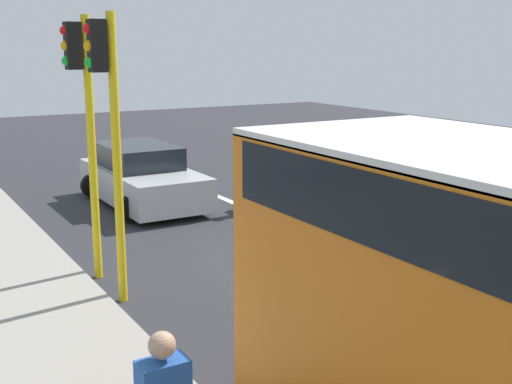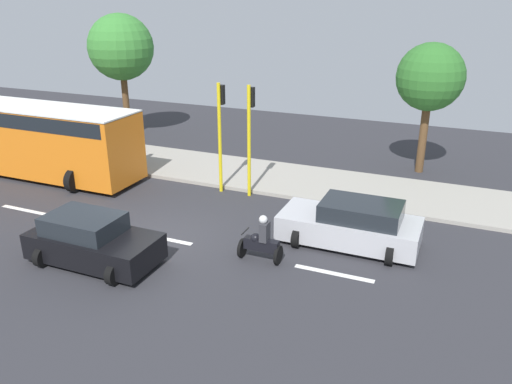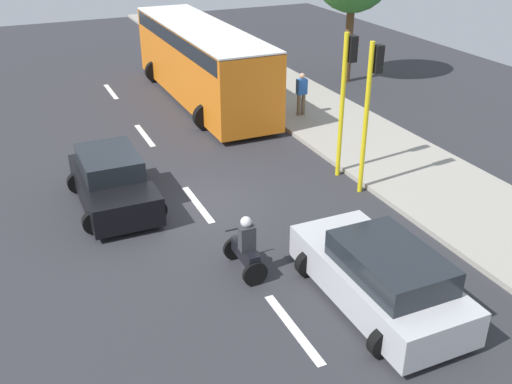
% 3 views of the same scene
% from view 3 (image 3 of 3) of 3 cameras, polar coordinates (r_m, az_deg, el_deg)
% --- Properties ---
extents(ground_plane, '(40.00, 60.00, 0.10)m').
position_cam_3_polar(ground_plane, '(17.20, -5.63, -1.35)').
color(ground_plane, '#2D2D33').
extents(sidewalk, '(4.00, 60.00, 0.15)m').
position_cam_3_polar(sidewalk, '(20.19, 13.47, 2.83)').
color(sidewalk, '#9E998E').
rests_on(sidewalk, ground).
extents(lane_stripe_north, '(0.20, 2.40, 0.01)m').
position_cam_3_polar(lane_stripe_north, '(12.54, 3.62, -12.99)').
color(lane_stripe_north, white).
rests_on(lane_stripe_north, ground).
extents(lane_stripe_mid, '(0.20, 2.40, 0.01)m').
position_cam_3_polar(lane_stripe_mid, '(17.17, -5.64, -1.19)').
color(lane_stripe_mid, white).
rests_on(lane_stripe_mid, ground).
extents(lane_stripe_south, '(0.20, 2.40, 0.01)m').
position_cam_3_polar(lane_stripe_south, '(22.46, -10.68, 5.38)').
color(lane_stripe_south, white).
rests_on(lane_stripe_south, ground).
extents(lane_stripe_far_south, '(0.20, 2.40, 0.01)m').
position_cam_3_polar(lane_stripe_far_south, '(28.03, -13.81, 9.38)').
color(lane_stripe_far_south, white).
rests_on(lane_stripe_far_south, ground).
extents(car_silver, '(2.37, 4.51, 1.52)m').
position_cam_3_polar(car_silver, '(13.03, 11.90, -7.97)').
color(car_silver, '#B7B7BC').
rests_on(car_silver, ground).
extents(car_black, '(2.28, 3.99, 1.52)m').
position_cam_3_polar(car_black, '(17.27, -13.64, 0.92)').
color(car_black, black).
rests_on(car_black, ground).
extents(city_bus, '(3.20, 11.00, 3.16)m').
position_cam_3_polar(city_bus, '(25.74, -5.32, 12.77)').
color(city_bus, orange).
rests_on(city_bus, ground).
extents(motorcycle, '(0.60, 1.30, 1.53)m').
position_cam_3_polar(motorcycle, '(13.81, -1.05, -5.51)').
color(motorcycle, black).
rests_on(motorcycle, ground).
extents(pedestrian_near_signal, '(0.40, 0.24, 1.69)m').
position_cam_3_polar(pedestrian_near_signal, '(23.61, 4.42, 9.54)').
color(pedestrian_near_signal, '#72604C').
rests_on(pedestrian_near_signal, sidewalk).
extents(traffic_light_corner, '(0.49, 0.24, 4.50)m').
position_cam_3_polar(traffic_light_corner, '(17.09, 10.99, 8.96)').
color(traffic_light_corner, yellow).
rests_on(traffic_light_corner, ground).
extents(traffic_light_midblock, '(0.49, 0.24, 4.50)m').
position_cam_3_polar(traffic_light_midblock, '(18.11, 8.69, 10.15)').
color(traffic_light_midblock, yellow).
rests_on(traffic_light_midblock, ground).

